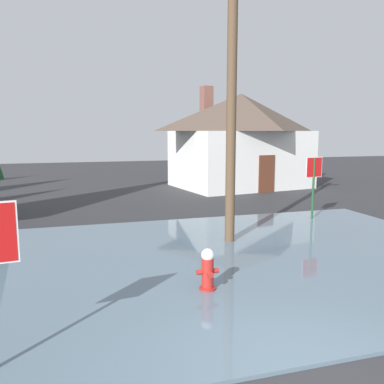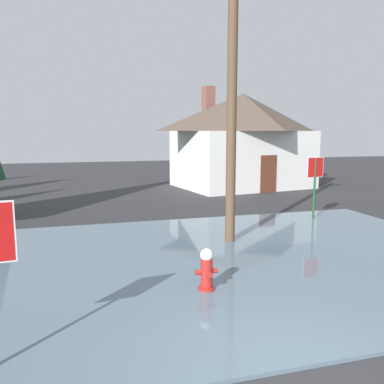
{
  "view_description": "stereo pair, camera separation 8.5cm",
  "coord_description": "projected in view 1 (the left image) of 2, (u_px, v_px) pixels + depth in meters",
  "views": [
    {
      "loc": [
        -2.8,
        -4.33,
        3.25
      ],
      "look_at": [
        0.16,
        5.68,
        1.67
      ],
      "focal_mm": 37.62,
      "sensor_mm": 36.0,
      "label": 1
    },
    {
      "loc": [
        -2.72,
        -4.35,
        3.25
      ],
      "look_at": [
        0.16,
        5.68,
        1.67
      ],
      "focal_mm": 37.62,
      "sensor_mm": 36.0,
      "label": 2
    }
  ],
  "objects": [
    {
      "name": "flood_puddle",
      "position": [
        238.0,
        258.0,
        10.3
      ],
      "size": [
        13.58,
        9.5,
        0.07
      ],
      "primitive_type": "cube",
      "color": "slate",
      "rests_on": "ground"
    },
    {
      "name": "ground_plane",
      "position": [
        301.0,
        380.0,
        5.38
      ],
      "size": [
        80.0,
        80.0,
        0.1
      ],
      "primitive_type": "cube",
      "color": "#2D2D30"
    },
    {
      "name": "utility_pole",
      "position": [
        232.0,
        82.0,
        11.12
      ],
      "size": [
        1.6,
        0.28,
        8.84
      ],
      "color": "brown",
      "rests_on": "ground"
    },
    {
      "name": "stop_sign_far",
      "position": [
        314.0,
        175.0,
        14.56
      ],
      "size": [
        0.73,
        0.15,
        2.33
      ],
      "color": "#1E4C28",
      "rests_on": "ground"
    },
    {
      "name": "house",
      "position": [
        240.0,
        139.0,
        23.48
      ],
      "size": [
        8.45,
        6.79,
        5.82
      ],
      "color": "silver",
      "rests_on": "ground"
    },
    {
      "name": "fire_hydrant",
      "position": [
        208.0,
        271.0,
        8.11
      ],
      "size": [
        0.46,
        0.4,
        0.92
      ],
      "color": "#AD231E",
      "rests_on": "ground"
    }
  ]
}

